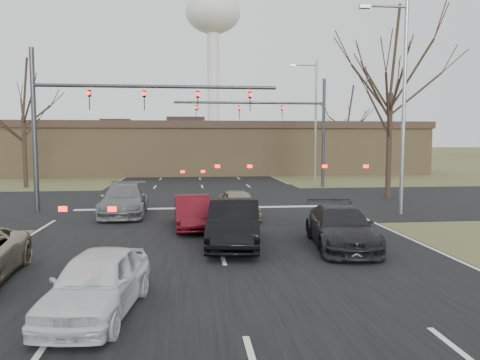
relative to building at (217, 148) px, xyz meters
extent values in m
plane|color=#4E532C|center=(-2.00, -38.00, -2.67)|extent=(360.00, 360.00, 0.00)
cube|color=black|center=(-2.00, 22.00, -2.66)|extent=(14.00, 300.00, 0.02)
cube|color=black|center=(-2.00, -23.00, -2.65)|extent=(200.00, 14.00, 0.02)
cube|color=olive|center=(0.00, 0.00, -0.37)|extent=(42.00, 10.00, 4.60)
cube|color=#38281E|center=(0.00, 0.00, 2.28)|extent=(42.40, 10.40, 0.70)
cylinder|color=silver|center=(4.00, 82.00, 14.33)|extent=(3.20, 3.20, 34.00)
ellipsoid|color=silver|center=(4.00, 82.00, 35.33)|extent=(15.00, 15.00, 11.25)
cylinder|color=#383A3D|center=(-10.50, -25.00, 1.33)|extent=(0.24, 0.24, 8.00)
cylinder|color=#383A3D|center=(-4.50, -25.00, 3.53)|extent=(12.00, 0.18, 0.18)
imported|color=black|center=(-7.83, -25.00, 2.83)|extent=(0.16, 0.20, 1.00)
imported|color=black|center=(-5.17, -25.00, 2.83)|extent=(0.16, 0.20, 1.00)
imported|color=black|center=(-2.50, -25.00, 2.83)|extent=(0.16, 0.20, 1.00)
imported|color=black|center=(0.17, -25.00, 2.83)|extent=(0.16, 0.20, 1.00)
cylinder|color=#383A3D|center=(7.00, -15.00, 1.33)|extent=(0.24, 0.24, 8.00)
cylinder|color=#383A3D|center=(1.50, -15.00, 3.53)|extent=(11.00, 0.18, 0.18)
imported|color=black|center=(3.86, -15.00, 2.83)|extent=(0.16, 0.20, 1.00)
imported|color=black|center=(0.71, -15.00, 2.83)|extent=(0.16, 0.20, 1.00)
imported|color=black|center=(-2.43, -15.00, 2.83)|extent=(0.16, 0.20, 1.00)
cylinder|color=gray|center=(7.00, -28.00, 2.33)|extent=(0.18, 0.18, 10.00)
cylinder|color=gray|center=(6.00, -28.00, 6.93)|extent=(2.00, 0.12, 0.12)
cube|color=gray|center=(5.00, -28.00, 6.88)|extent=(0.50, 0.25, 0.15)
cylinder|color=gray|center=(7.50, -11.00, 2.33)|extent=(0.18, 0.18, 10.00)
cylinder|color=gray|center=(6.50, -11.00, 6.93)|extent=(2.00, 0.12, 0.12)
cube|color=gray|center=(5.50, -11.00, 6.88)|extent=(0.50, 0.25, 0.15)
cylinder|color=black|center=(9.00, -22.00, 0.50)|extent=(0.32, 0.32, 6.33)
cylinder|color=black|center=(-15.00, -13.00, -0.05)|extent=(0.32, 0.32, 5.23)
cylinder|color=black|center=(13.00, -3.00, -0.19)|extent=(0.32, 0.32, 4.95)
imported|color=silver|center=(-4.88, -39.40, -2.01)|extent=(2.07, 4.05, 1.32)
imported|color=black|center=(-1.50, -33.61, -1.89)|extent=(2.18, 4.84, 1.54)
imported|color=black|center=(2.00, -34.19, -1.98)|extent=(2.43, 4.88, 1.36)
imported|color=slate|center=(-6.03, -26.70, -1.93)|extent=(2.19, 5.09, 1.46)
imported|color=#520B14|center=(-2.86, -30.31, -2.01)|extent=(1.60, 4.07, 1.32)
imported|color=gray|center=(-0.78, -28.11, -2.02)|extent=(1.86, 3.93, 1.30)
camera|label=1|loc=(-3.00, -48.99, 0.92)|focal=35.00mm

